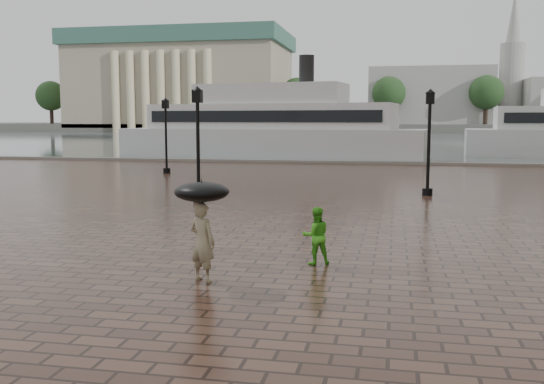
# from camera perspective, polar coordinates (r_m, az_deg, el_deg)

# --- Properties ---
(ground) EXTENTS (300.00, 300.00, 0.00)m
(ground) POSITION_cam_1_polar(r_m,az_deg,el_deg) (13.24, 4.37, -7.44)
(ground) COLOR #372219
(ground) RESTS_ON ground
(harbour_water) EXTENTS (240.00, 240.00, 0.00)m
(harbour_water) POSITION_cam_1_polar(r_m,az_deg,el_deg) (104.80, 10.58, 4.98)
(harbour_water) COLOR #404B4E
(harbour_water) RESTS_ON ground
(quay_edge) EXTENTS (80.00, 0.60, 0.30)m
(quay_edge) POSITION_cam_1_polar(r_m,az_deg,el_deg) (44.89, 9.40, 2.62)
(quay_edge) COLOR slate
(quay_edge) RESTS_ON ground
(far_shore) EXTENTS (300.00, 60.00, 2.00)m
(far_shore) POSITION_cam_1_polar(r_m,az_deg,el_deg) (172.76, 10.94, 6.01)
(far_shore) COLOR #4C4C47
(far_shore) RESTS_ON ground
(museum) EXTENTS (57.00, 32.50, 26.00)m
(museum) POSITION_cam_1_polar(r_m,az_deg,el_deg) (167.54, -8.50, 10.46)
(museum) COLOR gray
(museum) RESTS_ON ground
(far_trees) EXTENTS (188.00, 8.00, 13.50)m
(far_trees) POSITION_cam_1_polar(r_m,az_deg,el_deg) (150.87, 10.94, 9.10)
(far_trees) COLOR #2D2119
(far_trees) RESTS_ON ground
(street_lamps) EXTENTS (15.44, 12.44, 4.40)m
(street_lamps) POSITION_cam_1_polar(r_m,az_deg,el_deg) (28.84, -1.74, 5.00)
(street_lamps) COLOR black
(street_lamps) RESTS_ON ground
(adult_pedestrian) EXTENTS (0.69, 0.58, 1.62)m
(adult_pedestrian) POSITION_cam_1_polar(r_m,az_deg,el_deg) (12.32, -6.56, -4.70)
(adult_pedestrian) COLOR gray
(adult_pedestrian) RESTS_ON ground
(child_pedestrian) EXTENTS (0.77, 0.68, 1.31)m
(child_pedestrian) POSITION_cam_1_polar(r_m,az_deg,el_deg) (13.73, 4.17, -4.13)
(child_pedestrian) COLOR green
(child_pedestrian) RESTS_ON ground
(ferry_near) EXTENTS (26.19, 9.62, 8.39)m
(ferry_near) POSITION_cam_1_polar(r_m,az_deg,el_deg) (50.89, -0.09, 6.04)
(ferry_near) COLOR silver
(ferry_near) RESTS_ON ground
(umbrella) EXTENTS (1.10, 1.10, 1.12)m
(umbrella) POSITION_cam_1_polar(r_m,az_deg,el_deg) (12.15, -6.63, 0.01)
(umbrella) COLOR black
(umbrella) RESTS_ON ground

